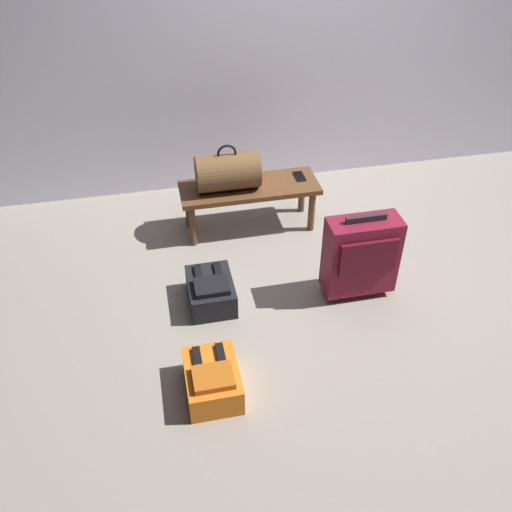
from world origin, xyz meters
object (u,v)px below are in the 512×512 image
object	(u,v)px
backpack_orange	(212,380)
backpack_dark	(211,291)
bench	(249,192)
cell_phone	(299,176)
duffel_bag_brown	(228,172)
suitcase_upright_burgundy	(361,255)

from	to	relation	value
backpack_orange	backpack_dark	xyz separation A→B (m)	(0.10, 0.70, 0.00)
bench	cell_phone	world-z (taller)	cell_phone
bench	cell_phone	bearing A→B (deg)	6.32
duffel_bag_brown	suitcase_upright_burgundy	xyz separation A→B (m)	(0.68, -0.87, -0.18)
suitcase_upright_burgundy	backpack_dark	bearing A→B (deg)	173.63
duffel_bag_brown	backpack_orange	size ratio (longest dim) A/B	1.16
suitcase_upright_burgundy	backpack_orange	world-z (taller)	suitcase_upright_burgundy
duffel_bag_brown	backpack_orange	bearing A→B (deg)	-103.30
suitcase_upright_burgundy	backpack_dark	size ratio (longest dim) A/B	1.58
backpack_dark	suitcase_upright_burgundy	bearing A→B (deg)	-6.37
cell_phone	backpack_orange	size ratio (longest dim) A/B	0.38
backpack_orange	backpack_dark	distance (m)	0.70
cell_phone	backpack_orange	distance (m)	1.77
suitcase_upright_burgundy	duffel_bag_brown	bearing A→B (deg)	128.08
bench	cell_phone	size ratio (longest dim) A/B	6.94
cell_phone	backpack_dark	distance (m)	1.16
suitcase_upright_burgundy	cell_phone	bearing A→B (deg)	98.89
backpack_dark	bench	bearing A→B (deg)	62.15
backpack_dark	duffel_bag_brown	bearing A→B (deg)	71.88
backpack_orange	bench	bearing A→B (deg)	71.13
backpack_orange	duffel_bag_brown	bearing A→B (deg)	76.70
backpack_dark	backpack_orange	bearing A→B (deg)	-97.77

